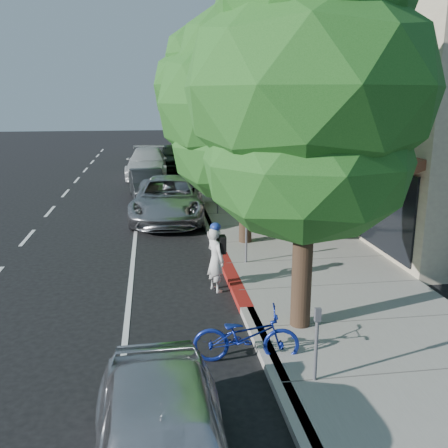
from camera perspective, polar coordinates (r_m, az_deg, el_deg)
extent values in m
plane|color=black|center=(12.07, 1.72, -8.20)|extent=(120.00, 120.00, 0.00)
cube|color=gray|center=(19.97, 4.25, 1.18)|extent=(4.60, 56.00, 0.15)
cube|color=#9E998E|center=(19.60, -2.32, 0.96)|extent=(0.30, 56.00, 0.15)
cube|color=maroon|center=(12.96, 0.96, -6.21)|extent=(0.32, 4.00, 0.15)
cube|color=beige|center=(31.21, 13.76, 11.95)|extent=(10.00, 36.00, 7.00)
cylinder|color=black|center=(9.97, 8.91, -5.02)|extent=(0.40, 0.40, 2.71)
ellipsoid|color=#1A5218|center=(9.48, 9.41, 7.20)|extent=(3.95, 3.95, 3.16)
ellipsoid|color=#1A5218|center=(9.41, 9.75, 15.16)|extent=(4.65, 4.65, 3.72)
ellipsoid|color=#1A5218|center=(9.53, 10.14, 23.55)|extent=(3.49, 3.49, 2.79)
cylinder|color=black|center=(15.61, 2.47, 1.89)|extent=(0.40, 0.40, 2.51)
ellipsoid|color=#1A5218|center=(15.30, 2.55, 9.11)|extent=(4.68, 4.68, 3.74)
ellipsoid|color=#1A5218|center=(15.23, 2.60, 13.68)|extent=(5.51, 5.51, 4.41)
ellipsoid|color=#1A5218|center=(15.27, 2.66, 18.52)|extent=(4.13, 4.13, 3.30)
cylinder|color=black|center=(21.43, -0.52, 5.23)|extent=(0.40, 0.40, 2.42)
ellipsoid|color=#1A5218|center=(21.21, -0.53, 10.31)|extent=(3.95, 3.95, 3.16)
ellipsoid|color=#1A5218|center=(21.16, -0.54, 13.49)|extent=(4.65, 4.65, 3.72)
ellipsoid|color=#1A5218|center=(21.18, -0.55, 16.87)|extent=(3.49, 3.49, 2.79)
cylinder|color=black|center=(27.30, -2.24, 7.75)|extent=(0.40, 0.40, 2.93)
ellipsoid|color=#1A5218|center=(27.13, -2.29, 12.59)|extent=(4.66, 4.66, 3.73)
ellipsoid|color=#1A5218|center=(27.12, -2.32, 15.59)|extent=(5.48, 5.48, 4.39)
ellipsoid|color=#1A5218|center=(27.19, -2.36, 18.77)|extent=(4.11, 4.11, 3.29)
cylinder|color=black|center=(33.24, -3.36, 8.92)|extent=(0.40, 0.40, 2.91)
ellipsoid|color=#1A5218|center=(33.10, -3.42, 12.85)|extent=(3.85, 3.85, 3.08)
ellipsoid|color=#1A5218|center=(33.09, -3.46, 15.30)|extent=(4.53, 4.53, 3.63)
ellipsoid|color=#1A5218|center=(33.15, -3.50, 17.88)|extent=(3.40, 3.40, 2.72)
cylinder|color=black|center=(39.21, -4.14, 9.45)|extent=(0.40, 0.40, 2.50)
ellipsoid|color=#1A5218|center=(39.09, -4.19, 12.32)|extent=(4.21, 4.21, 3.37)
ellipsoid|color=#1A5218|center=(39.07, -4.22, 14.10)|extent=(4.95, 4.95, 3.96)
ellipsoid|color=#1A5218|center=(39.08, -4.26, 15.99)|extent=(3.71, 3.71, 2.97)
imported|color=silver|center=(12.11, -0.96, -4.07)|extent=(0.59, 0.69, 1.60)
imported|color=navy|center=(9.11, 2.55, -12.64)|extent=(1.97, 0.92, 1.00)
imported|color=#A09FA4|center=(19.36, -6.33, 2.91)|extent=(3.15, 5.99, 1.61)
imported|color=black|center=(23.37, -8.79, 4.50)|extent=(1.84, 4.22, 1.35)
imported|color=#BEBEBE|center=(29.81, -8.75, 6.92)|extent=(2.55, 5.78, 1.65)
imported|color=black|center=(32.72, -5.73, 7.67)|extent=(1.94, 4.82, 1.64)
imported|color=black|center=(23.93, 1.17, 5.50)|extent=(0.92, 0.84, 1.54)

